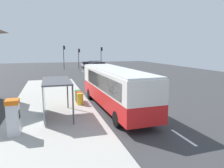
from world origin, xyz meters
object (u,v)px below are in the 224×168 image
object	(u,v)px
recycling_bin_red	(79,97)
traffic_light_median	(79,55)
ticket_machine	(13,117)
recycling_bin_green	(78,95)
traffic_light_far_side	(64,54)
white_van	(96,67)
bus_shelter	(52,89)
recycling_bin_yellow	(80,99)
sedan_near	(86,65)
traffic_light_near_side	(101,54)
bus	(114,86)

from	to	relation	value
recycling_bin_red	traffic_light_median	world-z (taller)	traffic_light_median
ticket_machine	recycling_bin_green	xyz separation A→B (m)	(4.26, 6.57, -0.52)
ticket_machine	traffic_light_far_side	bearing A→B (deg)	81.91
white_van	bus_shelter	distance (m)	26.57
recycling_bin_yellow	traffic_light_far_side	world-z (taller)	traffic_light_far_side
sedan_near	recycling_bin_yellow	size ratio (longest dim) A/B	4.69
recycling_bin_yellow	bus_shelter	world-z (taller)	bus_shelter
ticket_machine	recycling_bin_yellow	size ratio (longest dim) A/B	2.04
ticket_machine	traffic_light_near_side	bearing A→B (deg)	69.28
traffic_light_far_side	traffic_light_median	world-z (taller)	traffic_light_far_side
sedan_near	bus	bearing A→B (deg)	-96.18
recycling_bin_yellow	ticket_machine	bearing A→B (deg)	-129.53
recycling_bin_red	recycling_bin_green	world-z (taller)	same
bus	recycling_bin_red	distance (m)	3.52
ticket_machine	bus	bearing A→B (deg)	28.57
recycling_bin_yellow	traffic_light_near_side	xyz separation A→B (m)	(9.70, 31.74, 2.74)
recycling_bin_red	traffic_light_near_side	bearing A→B (deg)	72.65
recycling_bin_yellow	recycling_bin_red	world-z (taller)	same
recycling_bin_green	traffic_light_near_side	world-z (taller)	traffic_light_near_side
white_van	recycling_bin_red	xyz separation A→B (m)	(-6.40, -21.82, -0.69)
traffic_light_near_side	traffic_light_far_side	size ratio (longest dim) A/B	0.94
ticket_machine	recycling_bin_red	world-z (taller)	ticket_machine
sedan_near	recycling_bin_red	xyz separation A→B (m)	(-6.50, -34.83, -0.14)
recycling_bin_green	bus_shelter	size ratio (longest dim) A/B	0.24
white_van	bus	bearing A→B (deg)	-99.26
white_van	traffic_light_median	xyz separation A→B (m)	(-1.80, 10.82, 1.84)
sedan_near	ticket_machine	size ratio (longest dim) A/B	2.30
traffic_light_near_side	traffic_light_median	size ratio (longest dim) A/B	1.08
ticket_machine	traffic_light_median	size ratio (longest dim) A/B	0.41
traffic_light_near_side	bus_shelter	distance (m)	36.37
white_van	recycling_bin_red	distance (m)	22.75
sedan_near	traffic_light_median	distance (m)	3.76
traffic_light_far_side	traffic_light_median	distance (m)	3.62
traffic_light_median	bus_shelter	size ratio (longest dim) A/B	1.19
bus	sedan_near	bearing A→B (deg)	83.82
bus	recycling_bin_red	bearing A→B (deg)	138.62
traffic_light_near_side	recycling_bin_green	bearing A→B (deg)	-107.72
white_van	recycling_bin_yellow	distance (m)	23.42
recycling_bin_yellow	recycling_bin_red	xyz separation A→B (m)	(0.00, 0.70, 0.00)
bus	traffic_light_far_side	bearing A→B (deg)	92.34
ticket_machine	recycling_bin_green	bearing A→B (deg)	57.00
white_van	recycling_bin_green	distance (m)	22.08
bus	traffic_light_far_side	xyz separation A→B (m)	(-1.39, 34.03, 1.76)
white_van	recycling_bin_green	size ratio (longest dim) A/B	5.50
traffic_light_far_side	traffic_light_median	size ratio (longest dim) A/B	1.15
recycling_bin_green	traffic_light_median	bearing A→B (deg)	81.80
recycling_bin_red	bus_shelter	world-z (taller)	bus_shelter
traffic_light_median	traffic_light_near_side	bearing A→B (deg)	-17.43
traffic_light_far_side	recycling_bin_yellow	bearing A→B (deg)	-91.93
sedan_near	bus_shelter	size ratio (longest dim) A/B	1.11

